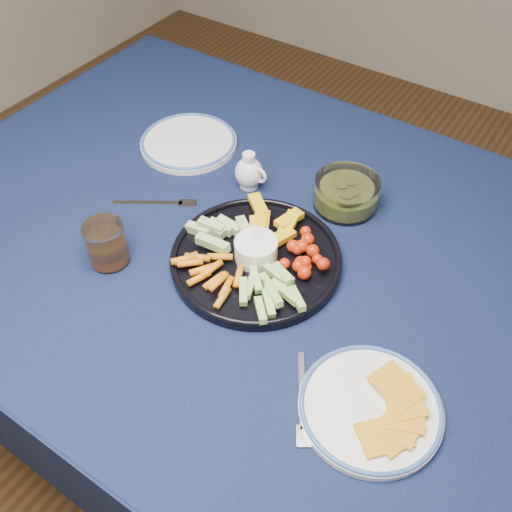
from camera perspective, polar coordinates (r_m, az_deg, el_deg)
The scene contains 9 objects.
dining_table at distance 1.17m, azimuth 3.53°, elevation -2.72°, with size 1.67×1.07×0.75m.
crudite_platter at distance 1.07m, azimuth -0.11°, elevation 0.04°, with size 0.32×0.32×0.10m.
creamer_pitcher at distance 1.23m, azimuth -0.67°, elevation 8.36°, with size 0.08×0.06×0.08m.
pickle_bowl at distance 1.20m, azimuth 8.99°, elevation 6.10°, with size 0.13×0.13×0.06m.
cheese_plate at distance 0.92m, azimuth 11.40°, elevation -14.51°, with size 0.22×0.22×0.03m.
juice_tumbler at distance 1.10m, azimuth -14.67°, elevation 0.99°, with size 0.07×0.07×0.09m.
fork_left at distance 1.22m, azimuth -9.42°, elevation 5.21°, with size 0.16×0.11×0.00m.
fork_right at distance 0.91m, azimuth 4.68°, elevation -14.69°, with size 0.10×0.15×0.00m.
side_plate_extra at distance 1.37m, azimuth -6.75°, elevation 11.25°, with size 0.22×0.22×0.02m.
Camera 1 is at (0.36, -0.66, 1.55)m, focal length 40.00 mm.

